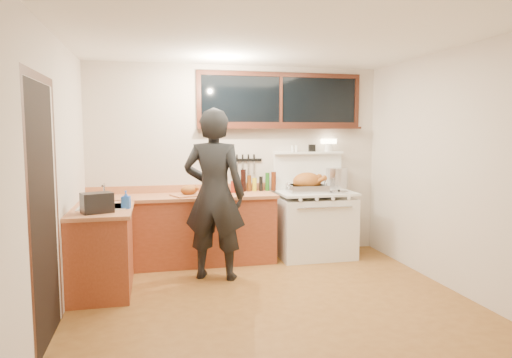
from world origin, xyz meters
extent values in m
cube|color=brown|center=(0.00, 0.00, -0.01)|extent=(4.00, 3.50, 0.02)
cube|color=beige|center=(0.00, 1.77, 1.30)|extent=(4.00, 0.05, 2.60)
cube|color=beige|center=(0.00, -1.77, 1.30)|extent=(4.00, 0.05, 2.60)
cube|color=beige|center=(-2.02, 0.00, 1.30)|extent=(0.05, 3.50, 2.60)
cube|color=beige|center=(2.02, 0.00, 1.30)|extent=(0.05, 3.50, 2.60)
cube|color=white|center=(0.00, 0.00, 2.62)|extent=(4.00, 3.50, 0.05)
cube|color=maroon|center=(-0.80, 1.45, 0.43)|extent=(2.40, 0.60, 0.86)
cube|color=#AE6B45|center=(-0.80, 1.44, 0.88)|extent=(2.44, 0.64, 0.04)
cube|color=#AE6B45|center=(-0.80, 1.74, 0.95)|extent=(2.40, 0.03, 0.10)
sphere|color=#B78C38|center=(-1.80, 1.17, 0.70)|extent=(0.03, 0.03, 0.03)
sphere|color=#B78C38|center=(-1.30, 1.17, 0.70)|extent=(0.03, 0.03, 0.03)
sphere|color=#B78C38|center=(-0.80, 1.17, 0.70)|extent=(0.03, 0.03, 0.03)
sphere|color=#B78C38|center=(-0.30, 1.17, 0.70)|extent=(0.03, 0.03, 0.03)
sphere|color=#B78C38|center=(0.15, 1.17, 0.70)|extent=(0.03, 0.03, 0.03)
cube|color=maroon|center=(-1.70, 0.62, 0.43)|extent=(0.60, 1.05, 0.86)
cube|color=#AE6B45|center=(-1.69, 0.62, 0.88)|extent=(0.64, 1.09, 0.04)
cube|color=white|center=(-1.68, 0.70, 0.84)|extent=(0.45, 0.40, 0.14)
cube|color=white|center=(-1.68, 0.70, 0.91)|extent=(0.50, 0.45, 0.01)
cylinder|color=silver|center=(-1.68, 0.88, 1.02)|extent=(0.02, 0.02, 0.24)
cylinder|color=silver|center=(-1.68, 0.80, 1.13)|extent=(0.02, 0.18, 0.02)
cube|color=white|center=(1.00, 1.40, 0.41)|extent=(1.00, 0.70, 0.82)
cube|color=white|center=(1.00, 1.40, 0.89)|extent=(1.02, 0.72, 0.03)
cube|color=white|center=(1.00, 1.06, 0.52)|extent=(0.88, 0.02, 0.46)
cylinder|color=silver|center=(1.00, 1.03, 0.74)|extent=(0.75, 0.02, 0.02)
cylinder|color=white|center=(0.67, 1.04, 0.85)|extent=(0.04, 0.03, 0.04)
cylinder|color=white|center=(0.89, 1.04, 0.85)|extent=(0.04, 0.03, 0.04)
cylinder|color=white|center=(1.11, 1.04, 0.85)|extent=(0.04, 0.03, 0.04)
cylinder|color=white|center=(1.33, 1.04, 0.85)|extent=(0.04, 0.03, 0.04)
cube|color=white|center=(1.00, 1.72, 1.15)|extent=(1.00, 0.05, 0.50)
cube|color=white|center=(1.00, 1.69, 1.41)|extent=(1.00, 0.12, 0.03)
cylinder|color=white|center=(1.30, 1.69, 1.49)|extent=(0.11, 0.11, 0.11)
cube|color=#FFE5B2|center=(1.30, 1.69, 1.57)|extent=(0.20, 0.10, 0.07)
cube|color=black|center=(1.05, 1.69, 1.48)|extent=(0.09, 0.05, 0.10)
cylinder|color=white|center=(0.82, 1.69, 1.47)|extent=(0.04, 0.04, 0.09)
cylinder|color=white|center=(0.76, 1.69, 1.47)|extent=(0.04, 0.04, 0.09)
cube|color=black|center=(0.60, 1.73, 2.15)|extent=(2.20, 0.01, 0.62)
cube|color=black|center=(0.60, 1.73, 2.49)|extent=(2.32, 0.04, 0.06)
cube|color=black|center=(0.60, 1.73, 1.81)|extent=(2.32, 0.04, 0.06)
cube|color=black|center=(-0.53, 1.73, 2.15)|extent=(0.06, 0.04, 0.62)
cube|color=black|center=(1.73, 1.73, 2.15)|extent=(0.06, 0.04, 0.62)
cube|color=black|center=(0.60, 1.73, 2.15)|extent=(0.04, 0.04, 0.62)
cube|color=black|center=(0.60, 1.68, 1.76)|extent=(2.32, 0.13, 0.03)
cube|color=black|center=(-1.99, -0.55, 1.05)|extent=(0.01, 0.86, 2.10)
cube|color=black|center=(-1.99, -1.03, 1.05)|extent=(0.01, 0.07, 2.10)
cube|color=black|center=(-1.99, -0.07, 1.05)|extent=(0.01, 0.07, 2.10)
cube|color=black|center=(-1.99, -0.55, 2.14)|extent=(0.01, 1.04, 0.07)
cube|color=black|center=(0.10, 1.74, 1.32)|extent=(0.46, 0.02, 0.04)
cube|color=silver|center=(-0.10, 1.72, 1.21)|extent=(0.02, 0.00, 0.18)
cube|color=black|center=(-0.10, 1.72, 1.35)|extent=(0.02, 0.02, 0.10)
cube|color=silver|center=(-0.02, 1.72, 1.21)|extent=(0.02, 0.00, 0.18)
cube|color=black|center=(-0.02, 1.72, 1.35)|extent=(0.02, 0.02, 0.10)
cube|color=silver|center=(0.06, 1.72, 1.21)|extent=(0.02, 0.00, 0.18)
cube|color=black|center=(0.06, 1.72, 1.35)|extent=(0.02, 0.02, 0.10)
cube|color=silver|center=(0.14, 1.72, 1.21)|extent=(0.03, 0.00, 0.18)
cube|color=black|center=(0.14, 1.72, 1.35)|extent=(0.02, 0.02, 0.10)
cube|color=silver|center=(0.22, 1.72, 1.21)|extent=(0.03, 0.00, 0.18)
cube|color=black|center=(0.22, 1.72, 1.35)|extent=(0.02, 0.02, 0.10)
imported|color=black|center=(-0.46, 0.78, 0.99)|extent=(0.85, 0.71, 1.98)
imported|color=blue|center=(-1.43, 0.56, 1.00)|extent=(0.10, 0.10, 0.19)
cube|color=black|center=(-1.70, 0.36, 1.00)|extent=(0.35, 0.29, 0.20)
cube|color=#AE6B45|center=(-0.70, 1.36, 0.91)|extent=(0.49, 0.43, 0.02)
ellipsoid|color=brown|center=(-0.70, 1.36, 0.97)|extent=(0.27, 0.23, 0.13)
sphere|color=brown|center=(-0.60, 1.41, 1.00)|extent=(0.05, 0.05, 0.05)
sphere|color=brown|center=(-0.60, 1.31, 1.00)|extent=(0.05, 0.05, 0.05)
cube|color=silver|center=(0.87, 1.37, 0.95)|extent=(0.52, 0.39, 0.10)
cube|color=#3F3F42|center=(0.87, 1.37, 0.98)|extent=(0.46, 0.34, 0.03)
torus|color=silver|center=(0.61, 1.37, 1.00)|extent=(0.02, 0.10, 0.10)
torus|color=silver|center=(1.14, 1.37, 1.00)|extent=(0.02, 0.10, 0.10)
ellipsoid|color=brown|center=(0.87, 1.37, 1.04)|extent=(0.40, 0.31, 0.25)
cylinder|color=brown|center=(1.01, 1.28, 1.06)|extent=(0.14, 0.07, 0.11)
sphere|color=brown|center=(1.08, 1.28, 1.09)|extent=(0.08, 0.08, 0.08)
cylinder|color=brown|center=(1.01, 1.47, 1.06)|extent=(0.14, 0.07, 0.11)
sphere|color=brown|center=(1.08, 1.47, 1.09)|extent=(0.08, 0.08, 0.08)
cylinder|color=silver|center=(1.42, 1.67, 1.05)|extent=(0.39, 0.39, 0.30)
cylinder|color=silver|center=(0.99, 1.52, 0.97)|extent=(0.19, 0.19, 0.13)
cylinder|color=black|center=(0.99, 1.64, 1.02)|extent=(0.03, 0.18, 0.02)
cylinder|color=silver|center=(1.27, 1.23, 0.91)|extent=(0.32, 0.32, 0.02)
sphere|color=black|center=(1.27, 1.23, 0.93)|extent=(0.03, 0.03, 0.03)
cube|color=maroon|center=(-0.08, 1.53, 0.98)|extent=(0.12, 0.11, 0.16)
cylinder|color=white|center=(-0.06, 1.68, 0.98)|extent=(0.10, 0.10, 0.16)
cylinder|color=black|center=(0.05, 1.63, 1.05)|extent=(0.07, 0.07, 0.30)
cylinder|color=black|center=(0.13, 1.63, 1.01)|extent=(0.06, 0.06, 0.22)
cylinder|color=black|center=(0.21, 1.63, 0.99)|extent=(0.06, 0.06, 0.18)
cylinder|color=black|center=(0.30, 1.63, 1.00)|extent=(0.05, 0.05, 0.20)
cylinder|color=black|center=(0.39, 1.63, 1.02)|extent=(0.06, 0.06, 0.25)
cylinder|color=black|center=(0.48, 1.63, 1.03)|extent=(0.07, 0.07, 0.26)
camera|label=1|loc=(-1.14, -4.41, 1.72)|focal=32.00mm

